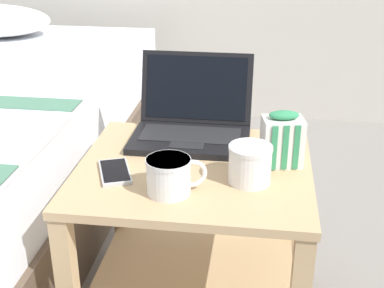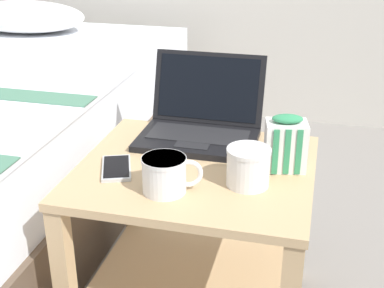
% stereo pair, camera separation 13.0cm
% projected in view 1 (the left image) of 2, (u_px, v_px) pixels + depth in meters
% --- Properties ---
extents(bedside_table, '(0.60, 0.54, 0.47)m').
position_uv_depth(bedside_table, '(194.00, 222.00, 1.44)').
color(bedside_table, tan).
rests_on(bedside_table, ground_plane).
extents(laptop, '(0.33, 0.28, 0.22)m').
position_uv_depth(laptop, '(192.00, 122.00, 1.52)').
color(laptop, black).
rests_on(laptop, bedside_table).
extents(mug_front_left, '(0.14, 0.10, 0.09)m').
position_uv_depth(mug_front_left, '(170.00, 174.00, 1.22)').
color(mug_front_left, white).
rests_on(mug_front_left, bedside_table).
extents(mug_front_right, '(0.10, 0.14, 0.09)m').
position_uv_depth(mug_front_right, '(250.00, 162.00, 1.27)').
color(mug_front_right, white).
rests_on(mug_front_right, bedside_table).
extents(snack_bag, '(0.11, 0.09, 0.14)m').
position_uv_depth(snack_bag, '(282.00, 140.00, 1.35)').
color(snack_bag, white).
rests_on(snack_bag, bedside_table).
extents(cell_phone, '(0.12, 0.15, 0.01)m').
position_uv_depth(cell_phone, '(115.00, 172.00, 1.33)').
color(cell_phone, '#B7BABC').
rests_on(cell_phone, bedside_table).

